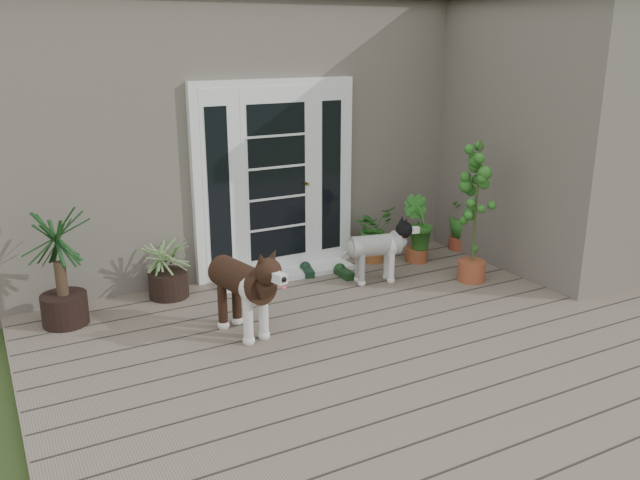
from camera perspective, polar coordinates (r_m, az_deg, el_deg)
name	(u,v)px	position (r m, az deg, el deg)	size (l,w,h in m)	color
deck	(402,347)	(5.95, 7.12, -9.16)	(6.20, 4.60, 0.12)	#6B5B4C
house_main	(226,125)	(9.20, -8.18, 9.88)	(7.40, 4.00, 3.10)	#665E54
house_wing	(557,140)	(8.20, 19.87, 8.18)	(1.60, 2.40, 3.10)	#665E54
door_unit	(276,179)	(7.31, -3.87, 5.34)	(1.90, 0.14, 2.15)	white
door_step	(285,273)	(7.42, -3.07, -2.90)	(1.60, 0.40, 0.05)	white
brindle_dog	(242,294)	(5.90, -6.76, -4.70)	(0.39, 0.92, 0.76)	#361F13
white_dog	(375,255)	(7.15, 4.82, -1.33)	(0.32, 0.74, 0.61)	silver
spider_plant	(167,263)	(6.88, -13.11, -1.99)	(0.68, 0.68, 0.72)	#80965C
yucca	(60,265)	(6.44, -21.67, -2.07)	(0.80, 0.80, 1.16)	black
herb_a	(373,238)	(7.81, 4.65, 0.22)	(0.47, 0.47, 0.60)	#215117
herb_b	(417,238)	(7.88, 8.45, 0.19)	(0.39, 0.39, 0.58)	#28621C
herb_c	(462,225)	(8.45, 12.20, 1.30)	(0.40, 0.40, 0.63)	#1C5418
sapling	(476,210)	(7.22, 13.36, 2.54)	(0.47, 0.47, 1.60)	#175317
clog_left	(344,272)	(7.37, 2.13, -2.82)	(0.16, 0.34, 0.10)	#153616
clog_right	(307,270)	(7.43, -1.11, -2.64)	(0.15, 0.33, 0.10)	black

